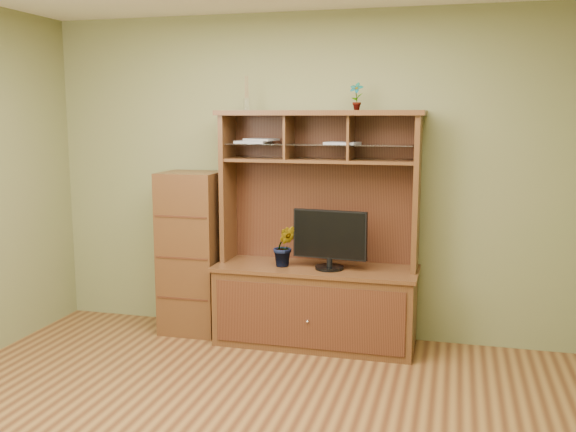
% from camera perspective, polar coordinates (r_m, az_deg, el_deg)
% --- Properties ---
extents(room, '(4.54, 4.04, 2.74)m').
position_cam_1_polar(room, '(3.52, -6.13, 0.53)').
color(room, '#502C17').
rests_on(room, ground).
extents(media_hutch, '(1.66, 0.61, 1.90)m').
position_cam_1_polar(media_hutch, '(5.27, 2.54, -5.80)').
color(media_hutch, '#4D2C16').
rests_on(media_hutch, room).
extents(monitor, '(0.60, 0.23, 0.47)m').
position_cam_1_polar(monitor, '(5.08, 3.73, -1.99)').
color(monitor, black).
rests_on(monitor, media_hutch).
extents(orchid_plant, '(0.21, 0.19, 0.34)m').
position_cam_1_polar(orchid_plant, '(5.18, -0.30, -2.68)').
color(orchid_plant, '#2A5C1F').
rests_on(orchid_plant, media_hutch).
extents(top_plant, '(0.13, 0.10, 0.22)m').
position_cam_1_polar(top_plant, '(5.12, 6.09, 10.54)').
color(top_plant, '#385F21').
rests_on(top_plant, media_hutch).
extents(reed_diffuser, '(0.06, 0.06, 0.28)m').
position_cam_1_polar(reed_diffuser, '(5.33, -3.69, 10.51)').
color(reed_diffuser, silver).
rests_on(reed_diffuser, media_hutch).
extents(magazines, '(1.03, 0.24, 0.04)m').
position_cam_1_polar(magazines, '(5.24, -0.35, 6.63)').
color(magazines, '#A6A6AB').
rests_on(magazines, media_hutch).
extents(side_cabinet, '(0.50, 0.45, 1.39)m').
position_cam_1_polar(side_cabinet, '(5.58, -8.51, -3.23)').
color(side_cabinet, '#4D2C16').
rests_on(side_cabinet, room).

